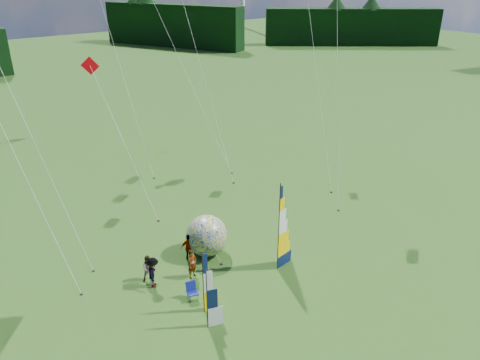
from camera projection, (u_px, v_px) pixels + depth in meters
ground at (298, 289)px, 25.91m from camera, size 220.00×220.00×0.00m
treeline_ring at (302, 227)px, 24.23m from camera, size 210.00×210.00×8.00m
feather_banner_main at (279, 230)px, 26.46m from camera, size 1.45×0.32×5.42m
side_banner_left at (203, 284)px, 23.49m from camera, size 0.98×0.31×3.54m
side_banner_far at (207, 300)px, 22.50m from camera, size 0.97×0.41×3.37m
bol_inflatable at (207, 236)px, 28.60m from camera, size 2.75×2.75×2.56m
spectator_a at (192, 264)px, 26.57m from camera, size 0.76×0.63×1.80m
spectator_b at (149, 268)px, 26.30m from camera, size 0.86×0.56×1.63m
spectator_c at (153, 272)px, 25.79m from camera, size 0.98×1.24×1.83m
spectator_d at (189, 247)px, 28.17m from camera, size 1.10×0.80×1.73m
camp_chair at (192, 292)px, 24.91m from camera, size 0.71×0.71×1.03m
kite_whale at (185, 64)px, 40.75m from camera, size 5.21×15.13×16.90m
kite_rainbow_delta at (30, 123)px, 26.15m from camera, size 10.62×13.50×16.57m
kite_parafoil at (339, 72)px, 32.99m from camera, size 9.05×10.07×18.92m
small_kite_red at (122, 134)px, 33.39m from camera, size 3.62×10.95×10.76m
small_kite_orange at (206, 77)px, 38.78m from camera, size 5.01×11.91×15.67m
small_kite_yellow at (319, 83)px, 37.85m from camera, size 8.81×11.69×15.32m
small_kite_pink at (18, 156)px, 23.71m from camera, size 7.41×9.35×15.10m
small_kite_green at (119, 56)px, 39.19m from camera, size 3.31×12.93×18.78m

